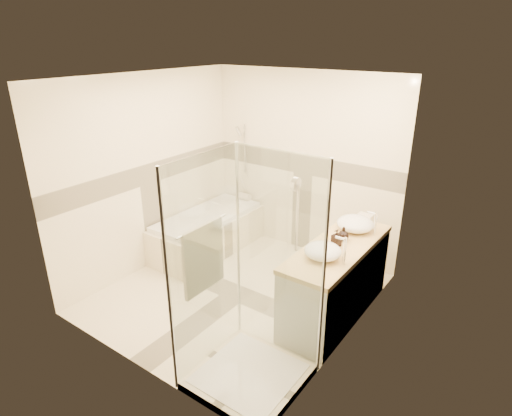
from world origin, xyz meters
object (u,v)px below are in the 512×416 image
Objects in this scene: vanity at (336,281)px; vessel_sink_far at (323,251)px; bathtub at (208,230)px; amenity_bottle_a at (337,238)px; amenity_bottle_b at (343,234)px; shower_enclosure at (243,325)px; vessel_sink_near at (355,224)px.

vessel_sink_far is (-0.02, -0.33, 0.50)m from vanity.
vanity reaches higher than bathtub.
amenity_bottle_b is (0.00, 0.17, -0.02)m from amenity_bottle_a.
vessel_sink_far is 2.41× the size of amenity_bottle_b.
amenity_bottle_a is at bearing 77.66° from shower_enclosure.
amenity_bottle_b reaches higher than vessel_sink_far.
shower_enclosure is 11.08× the size of amenity_bottle_a.
amenity_bottle_a is (0.00, -0.48, 0.01)m from vessel_sink_near.
bathtub is at bearing -177.18° from vessel_sink_near.
bathtub is 2.23m from amenity_bottle_b.
shower_enclosure reaches higher than amenity_bottle_b.
vessel_sink_near reaches higher than bathtub.
amenity_bottle_a reaches higher than vessel_sink_near.
amenity_bottle_b is at bearing 79.09° from shower_enclosure.
amenity_bottle_a is at bearing -9.96° from bathtub.
amenity_bottle_a reaches higher than vessel_sink_far.
vessel_sink_far reaches higher than vanity.
vanity is 1.31m from shower_enclosure.
vanity is at bearing 77.03° from shower_enclosure.
amenity_bottle_b reaches higher than bathtub.
shower_enclosure is at bearing -41.10° from bathtub.
vanity is at bearing -9.25° from bathtub.
vessel_sink_far is at bearing -90.00° from amenity_bottle_a.
shower_enclosure reaches higher than bathtub.
vessel_sink_far is 0.31m from amenity_bottle_a.
vessel_sink_far is (2.13, -0.68, 0.62)m from bathtub.
bathtub is 1.05× the size of vanity.
bathtub is at bearing 162.31° from vessel_sink_far.
vessel_sink_near is (2.13, 0.11, 0.62)m from bathtub.
amenity_bottle_a reaches higher than amenity_bottle_b.
bathtub is 4.15× the size of vessel_sink_near.
shower_enclosure is 13.27× the size of amenity_bottle_b.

